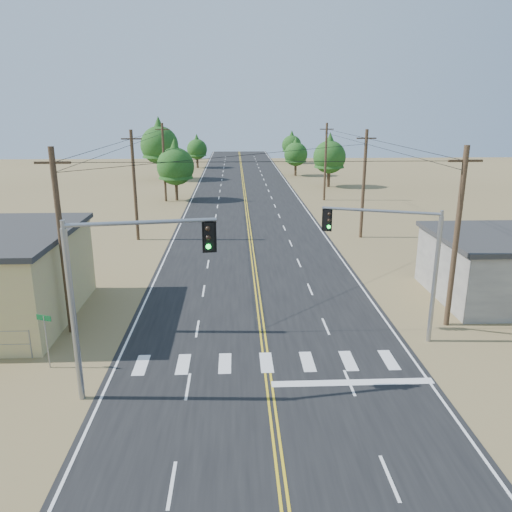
{
  "coord_description": "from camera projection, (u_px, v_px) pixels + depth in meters",
  "views": [
    {
      "loc": [
        -1.43,
        -13.57,
        11.82
      ],
      "look_at": [
        -0.23,
        14.38,
        3.5
      ],
      "focal_mm": 35.0,
      "sensor_mm": 36.0,
      "label": 1
    }
  ],
  "objects": [
    {
      "name": "tree_right_mid",
      "position": [
        296.0,
        152.0,
        89.35
      ],
      "size": [
        4.19,
        4.19,
        6.99
      ],
      "color": "#3F2D1E",
      "rests_on": "ground"
    },
    {
      "name": "street_sign",
      "position": [
        46.0,
        333.0,
        23.14
      ],
      "size": [
        0.76,
        0.31,
        2.68
      ],
      "rotation": [
        0.0,
        0.0,
        -0.36
      ],
      "color": "gray",
      "rests_on": "ground"
    },
    {
      "name": "tree_right_near",
      "position": [
        330.0,
        154.0,
        76.39
      ],
      "size": [
        4.99,
        4.99,
        8.32
      ],
      "color": "#3F2D1E",
      "rests_on": "ground"
    },
    {
      "name": "utility_pole_left_near",
      "position": [
        62.0,
        242.0,
        26.02
      ],
      "size": [
        1.8,
        0.3,
        10.0
      ],
      "color": "#4C3826",
      "rests_on": "ground"
    },
    {
      "name": "utility_pole_left_far",
      "position": [
        164.0,
        162.0,
        64.32
      ],
      "size": [
        1.8,
        0.3,
        10.0
      ],
      "color": "#4C3826",
      "rests_on": "ground"
    },
    {
      "name": "ground",
      "position": [
        282.0,
        482.0,
        16.42
      ],
      "size": [
        220.0,
        220.0,
        0.0
      ],
      "primitive_type": "plane",
      "color": "olive",
      "rests_on": "ground"
    },
    {
      "name": "utility_pole_left_mid",
      "position": [
        135.0,
        185.0,
        45.17
      ],
      "size": [
        1.8,
        0.3,
        10.0
      ],
      "color": "#4C3826",
      "rests_on": "ground"
    },
    {
      "name": "tree_right_far",
      "position": [
        292.0,
        143.0,
        109.91
      ],
      "size": [
        4.28,
        4.28,
        7.14
      ],
      "color": "#3F2D1E",
      "rests_on": "ground"
    },
    {
      "name": "signal_mast_right",
      "position": [
        402.0,
        252.0,
        25.46
      ],
      "size": [
        5.7,
        2.12,
        7.01
      ],
      "rotation": [
        0.0,
        0.0,
        -0.33
      ],
      "color": "gray",
      "rests_on": "ground"
    },
    {
      "name": "tree_left_mid",
      "position": [
        159.0,
        141.0,
        83.71
      ],
      "size": [
        6.33,
        6.33,
        10.55
      ],
      "color": "#3F2D1E",
      "rests_on": "ground"
    },
    {
      "name": "tree_left_far",
      "position": [
        197.0,
        147.0,
        101.35
      ],
      "size": [
        4.09,
        4.09,
        6.82
      ],
      "color": "#3F2D1E",
      "rests_on": "ground"
    },
    {
      "name": "utility_pole_right_mid",
      "position": [
        364.0,
        184.0,
        46.04
      ],
      "size": [
        1.8,
        0.3,
        10.0
      ],
      "color": "#4C3826",
      "rests_on": "ground"
    },
    {
      "name": "utility_pole_right_near",
      "position": [
        456.0,
        237.0,
        26.89
      ],
      "size": [
        1.8,
        0.3,
        10.0
      ],
      "color": "#4C3826",
      "rests_on": "ground"
    },
    {
      "name": "utility_pole_right_far",
      "position": [
        325.0,
        161.0,
        65.19
      ],
      "size": [
        1.8,
        0.3,
        10.0
      ],
      "color": "#4C3826",
      "rests_on": "ground"
    },
    {
      "name": "road",
      "position": [
        251.0,
        244.0,
        45.15
      ],
      "size": [
        15.0,
        200.0,
        0.02
      ],
      "primitive_type": "cube",
      "color": "black",
      "rests_on": "ground"
    },
    {
      "name": "tree_left_near",
      "position": [
        175.0,
        163.0,
        65.05
      ],
      "size": [
        4.88,
        4.88,
        8.14
      ],
      "color": "#3F2D1E",
      "rests_on": "ground"
    },
    {
      "name": "signal_mast_left",
      "position": [
        114.0,
        280.0,
        19.96
      ],
      "size": [
        5.96,
        1.08,
        7.73
      ],
      "rotation": [
        0.0,
        0.0,
        0.14
      ],
      "color": "gray",
      "rests_on": "ground"
    }
  ]
}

